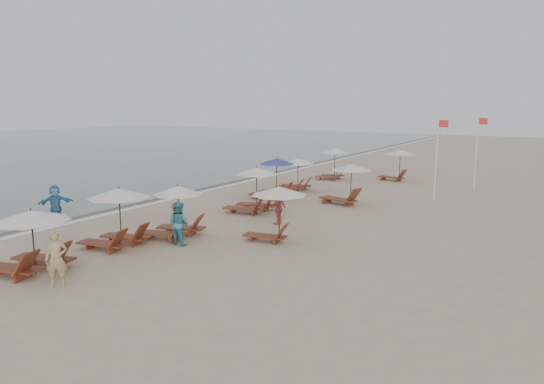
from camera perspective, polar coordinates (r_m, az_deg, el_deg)
The scene contains 20 objects.
ground at distance 15.63m, azimuth -3.67°, elevation -10.34°, with size 160.00×160.00×0.00m, color tan.
wet_sand_band at distance 30.83m, azimuth -12.19°, elevation -0.33°, with size 3.20×140.00×0.01m, color #6B5E4C.
foam_line at distance 29.96m, azimuth -10.38°, elevation -0.55°, with size 0.50×140.00×0.02m, color white.
lounger_station_0 at distance 18.05m, azimuth -26.06°, elevation -5.07°, with size 2.84×2.49×2.10m.
lounger_station_1 at distance 19.91m, azimuth -17.38°, elevation -2.79°, with size 2.69×2.36×2.31m.
lounger_station_2 at distance 20.85m, azimuth -11.16°, elevation -2.44°, with size 2.58×2.48×2.18m.
lounger_station_3 at distance 25.25m, azimuth -2.25°, elevation 0.11°, with size 2.66×2.38×2.30m.
lounger_station_4 at distance 29.05m, azimuth 0.10°, elevation 1.43°, with size 2.55×2.19×2.35m.
lounger_station_5 at distance 31.50m, azimuth 2.61°, elevation 1.99°, with size 2.50×2.25×2.08m.
lounger_station_6 at distance 36.47m, azimuth 6.90°, elevation 3.29°, with size 2.40×2.17×2.28m.
inland_station_0 at distance 19.75m, azimuth 0.27°, elevation -1.50°, with size 2.54×2.24×2.22m.
inland_station_1 at distance 27.45m, azimuth 8.32°, elevation 1.24°, with size 2.88×2.24×2.22m.
inland_station_2 at distance 36.67m, azimuth 14.06°, elevation 3.46°, with size 2.65×2.24×2.22m.
beachgoer_near at distance 16.29m, azimuth -23.41°, elevation -7.03°, with size 0.65×0.43×1.78m, color tan.
beachgoer_mid_a at distance 19.76m, azimuth -10.58°, elevation -3.53°, with size 0.83×0.65×1.71m, color teal.
beachgoer_mid_b at distance 20.72m, azimuth -10.76°, elevation -3.19°, with size 0.97×0.56×1.51m, color #986F4D.
beachgoer_far_a at distance 22.66m, azimuth 0.76°, elevation -1.91°, with size 0.87×0.36×1.49m, color #C24F4D.
waterline_walker at distance 25.54m, azimuth -23.49°, elevation -1.16°, with size 1.56×0.50×1.68m, color teal.
flag_pole_near at distance 29.61m, azimuth 18.33°, elevation 4.09°, with size 0.59×0.08×4.75m.
flag_pole_far at distance 34.69m, azimuth 22.36°, elevation 4.65°, with size 0.59×0.08×4.75m.
Camera 1 is at (8.40, -12.00, 5.44)m, focal length 32.96 mm.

